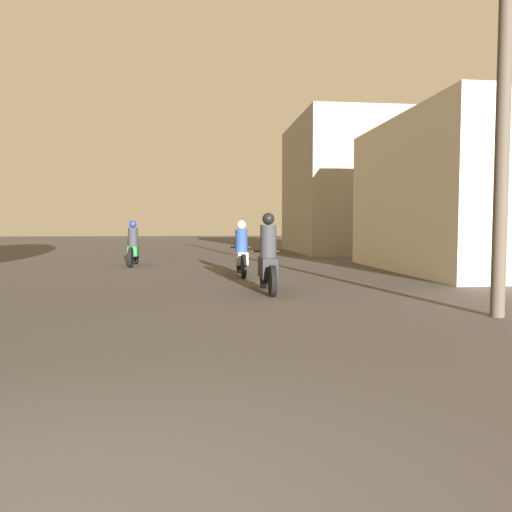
# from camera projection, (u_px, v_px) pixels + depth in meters

# --- Properties ---
(motorcycle_black) EXTENTS (0.60, 1.84, 1.58)m
(motorcycle_black) POSITION_uv_depth(u_px,v_px,m) (268.00, 261.00, 9.90)
(motorcycle_black) COLOR black
(motorcycle_black) RESTS_ON ground_plane
(motorcycle_silver) EXTENTS (0.60, 2.05, 1.46)m
(motorcycle_silver) POSITION_uv_depth(u_px,v_px,m) (241.00, 254.00, 13.16)
(motorcycle_silver) COLOR black
(motorcycle_silver) RESTS_ON ground_plane
(motorcycle_green) EXTENTS (0.60, 2.08, 1.49)m
(motorcycle_green) POSITION_uv_depth(u_px,v_px,m) (133.00, 247.00, 16.42)
(motorcycle_green) COLOR black
(motorcycle_green) RESTS_ON ground_plane
(building_right_near) EXTENTS (5.07, 7.33, 4.41)m
(building_right_near) POSITION_uv_depth(u_px,v_px,m) (476.00, 196.00, 14.58)
(building_right_near) COLOR beige
(building_right_near) RESTS_ON ground_plane
(building_right_far) EXTENTS (5.96, 7.58, 6.43)m
(building_right_far) POSITION_uv_depth(u_px,v_px,m) (354.00, 187.00, 24.78)
(building_right_far) COLOR gray
(building_right_far) RESTS_ON ground_plane
(utility_pole_near) EXTENTS (1.60, 0.20, 6.98)m
(utility_pole_near) POSITION_uv_depth(u_px,v_px,m) (505.00, 61.00, 7.05)
(utility_pole_near) COLOR #4C4238
(utility_pole_near) RESTS_ON ground_plane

